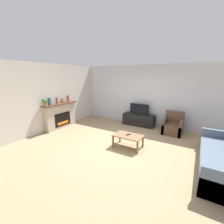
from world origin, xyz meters
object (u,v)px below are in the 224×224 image
Objects in this scene: mantel_vase_right at (68,98)px; tv_stand at (139,120)px; mantel_vase_left at (49,101)px; coffee_table at (128,137)px; mantel_clock at (62,101)px; tv at (139,109)px; mantel_vase_centre_left at (57,100)px; couch at (222,160)px; fireplace at (60,115)px; potted_plant at (45,102)px; remote at (128,135)px; armchair at (173,126)px.

mantel_vase_right is 0.22× the size of tv_stand.
coffee_table is (3.31, 0.26, -0.88)m from mantel_vase_left.
mantel_clock reaches higher than coffee_table.
tv is at bearing 102.53° from coffee_table.
couch is (5.74, -0.06, -0.94)m from mantel_vase_centre_left.
fireplace is 10.75× the size of mantel_clock.
fireplace is 3.34m from coffee_table.
potted_plant reaches higher than couch.
coffee_table is at bearing -11.99° from mantel_vase_right.
potted_plant reaches higher than mantel_clock.
mantel_vase_right is at bearing -151.18° from tv.
coffee_table is at bearing -46.37° from remote.
tv_stand is (2.81, 2.52, -0.97)m from mantel_vase_left.
coffee_table is (3.33, -0.22, -0.20)m from fireplace.
mantel_vase_right is 0.37× the size of armchair.
mantel_clock is 0.11× the size of tv_stand.
armchair is 0.35× the size of couch.
remote is (3.31, -0.67, -0.81)m from mantel_vase_right.
tv is 3.70m from couch.
mantel_vase_centre_left is at bearing 178.29° from coffee_table.
couch reaches higher than tv_stand.
couch is at bearing 4.98° from potted_plant.
fireplace is at bearing -144.30° from tv_stand.
mantel_vase_centre_left is 0.34× the size of armchair.
mantel_vase_centre_left is at bearing -82.15° from fireplace.
mantel_vase_centre_left is 0.12× the size of couch.
mantel_vase_right reaches higher than couch.
mantel_vase_right is 2.04× the size of mantel_clock.
mantel_vase_centre_left is (0.02, -0.12, 0.67)m from fireplace.
mantel_vase_centre_left is 1.91× the size of remote.
mantel_vase_centre_left is 3.40m from remote.
armchair is 2.24m from coffee_table.
mantel_vase_right is at bearing -158.34° from remote.
mantel_vase_right reaches higher than tv.
remote reaches higher than coffee_table.
mantel_vase_centre_left is 0.31× the size of coffee_table.
armchair is at bearing 20.49° from mantel_clock.
coffee_table is at bearing -179.19° from couch.
tv_stand is (2.81, 1.55, -0.97)m from mantel_vase_right.
mantel_vase_left is 1.10× the size of potted_plant.
potted_plant is at bearing -88.61° from fireplace.
mantel_vase_right is 0.34× the size of coffee_table.
tv is 1.06× the size of armchair.
mantel_clock is 0.52× the size of potted_plant.
potted_plant is at bearing -138.30° from remote.
tv is 6.03× the size of remote.
potted_plant reaches higher than fireplace.
mantel_vase_right reaches higher than remote.
potted_plant is 0.20× the size of tv_stand.
armchair is (4.32, 1.29, -0.95)m from mantel_vase_right.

